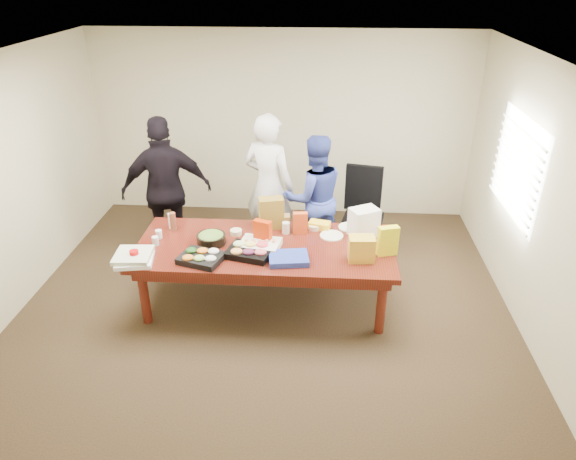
# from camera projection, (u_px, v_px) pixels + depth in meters

# --- Properties ---
(floor) EXTENTS (5.50, 5.00, 0.02)m
(floor) POSITION_uv_depth(u_px,v_px,m) (266.00, 303.00, 5.98)
(floor) COLOR #47301E
(floor) RESTS_ON ground
(ceiling) EXTENTS (5.50, 5.00, 0.02)m
(ceiling) POSITION_uv_depth(u_px,v_px,m) (260.00, 58.00, 4.71)
(ceiling) COLOR white
(ceiling) RESTS_ON wall_back
(wall_back) EXTENTS (5.50, 0.04, 2.70)m
(wall_back) POSITION_uv_depth(u_px,v_px,m) (283.00, 126.00, 7.55)
(wall_back) COLOR beige
(wall_back) RESTS_ON floor
(wall_front) EXTENTS (5.50, 0.04, 2.70)m
(wall_front) POSITION_uv_depth(u_px,v_px,m) (218.00, 361.00, 3.14)
(wall_front) COLOR beige
(wall_front) RESTS_ON floor
(wall_left) EXTENTS (0.04, 5.00, 2.70)m
(wall_left) POSITION_uv_depth(u_px,v_px,m) (8.00, 188.00, 5.51)
(wall_left) COLOR beige
(wall_left) RESTS_ON floor
(wall_right) EXTENTS (0.04, 5.00, 2.70)m
(wall_right) POSITION_uv_depth(u_px,v_px,m) (537.00, 202.00, 5.18)
(wall_right) COLOR beige
(wall_right) RESTS_ON floor
(window_panel) EXTENTS (0.03, 1.40, 1.10)m
(window_panel) POSITION_uv_depth(u_px,v_px,m) (517.00, 167.00, 5.64)
(window_panel) COLOR white
(window_panel) RESTS_ON wall_right
(window_blinds) EXTENTS (0.04, 1.36, 1.00)m
(window_blinds) POSITION_uv_depth(u_px,v_px,m) (513.00, 167.00, 5.64)
(window_blinds) COLOR beige
(window_blinds) RESTS_ON wall_right
(conference_table) EXTENTS (2.80, 1.20, 0.75)m
(conference_table) POSITION_uv_depth(u_px,v_px,m) (266.00, 274.00, 5.80)
(conference_table) COLOR #4C1C0F
(conference_table) RESTS_ON floor
(office_chair) EXTENTS (0.68, 0.68, 1.13)m
(office_chair) POSITION_uv_depth(u_px,v_px,m) (363.00, 217.00, 6.65)
(office_chair) COLOR black
(office_chair) RESTS_ON floor
(person_center) EXTENTS (0.81, 0.69, 1.89)m
(person_center) POSITION_uv_depth(u_px,v_px,m) (269.00, 186.00, 6.59)
(person_center) COLOR white
(person_center) RESTS_ON floor
(person_right) EXTENTS (0.95, 0.83, 1.65)m
(person_right) POSITION_uv_depth(u_px,v_px,m) (314.00, 198.00, 6.56)
(person_right) COLOR #31419A
(person_right) RESTS_ON floor
(person_left) EXTENTS (1.19, 0.75, 1.89)m
(person_left) POSITION_uv_depth(u_px,v_px,m) (167.00, 190.00, 6.48)
(person_left) COLOR black
(person_left) RESTS_ON floor
(veggie_tray) EXTENTS (0.50, 0.44, 0.06)m
(veggie_tray) POSITION_uv_depth(u_px,v_px,m) (201.00, 258.00, 5.32)
(veggie_tray) COLOR black
(veggie_tray) RESTS_ON conference_table
(fruit_tray) EXTENTS (0.53, 0.46, 0.07)m
(fruit_tray) POSITION_uv_depth(u_px,v_px,m) (250.00, 252.00, 5.43)
(fruit_tray) COLOR black
(fruit_tray) RESTS_ON conference_table
(sheet_cake) EXTENTS (0.47, 0.38, 0.07)m
(sheet_cake) POSITION_uv_depth(u_px,v_px,m) (260.00, 245.00, 5.56)
(sheet_cake) COLOR silver
(sheet_cake) RESTS_ON conference_table
(salad_bowl) EXTENTS (0.36, 0.36, 0.10)m
(salad_bowl) POSITION_uv_depth(u_px,v_px,m) (211.00, 239.00, 5.64)
(salad_bowl) COLOR black
(salad_bowl) RESTS_ON conference_table
(chip_bag_blue) EXTENTS (0.44, 0.36, 0.06)m
(chip_bag_blue) POSITION_uv_depth(u_px,v_px,m) (289.00, 258.00, 5.32)
(chip_bag_blue) COLOR #2438A2
(chip_bag_blue) RESTS_ON conference_table
(chip_bag_red) EXTENTS (0.21, 0.14, 0.28)m
(chip_bag_red) POSITION_uv_depth(u_px,v_px,m) (263.00, 233.00, 5.59)
(chip_bag_red) COLOR #AD2A05
(chip_bag_red) RESTS_ON conference_table
(chip_bag_yellow) EXTENTS (0.23, 0.14, 0.32)m
(chip_bag_yellow) POSITION_uv_depth(u_px,v_px,m) (388.00, 241.00, 5.38)
(chip_bag_yellow) COLOR yellow
(chip_bag_yellow) RESTS_ON conference_table
(chip_bag_orange) EXTENTS (0.17, 0.09, 0.25)m
(chip_bag_orange) POSITION_uv_depth(u_px,v_px,m) (300.00, 223.00, 5.82)
(chip_bag_orange) COLOR #D14A1C
(chip_bag_orange) RESTS_ON conference_table
(mayo_jar) EXTENTS (0.11, 0.11, 0.13)m
(mayo_jar) POSITION_uv_depth(u_px,v_px,m) (286.00, 228.00, 5.85)
(mayo_jar) COLOR silver
(mayo_jar) RESTS_ON conference_table
(mustard_bottle) EXTENTS (0.07, 0.07, 0.19)m
(mustard_bottle) POSITION_uv_depth(u_px,v_px,m) (296.00, 222.00, 5.91)
(mustard_bottle) COLOR yellow
(mustard_bottle) RESTS_ON conference_table
(dressing_bottle) EXTENTS (0.08, 0.08, 0.22)m
(dressing_bottle) POSITION_uv_depth(u_px,v_px,m) (173.00, 221.00, 5.90)
(dressing_bottle) COLOR brown
(dressing_bottle) RESTS_ON conference_table
(ranch_bottle) EXTENTS (0.08, 0.08, 0.19)m
(ranch_bottle) POSITION_uv_depth(u_px,v_px,m) (171.00, 221.00, 5.94)
(ranch_bottle) COLOR white
(ranch_bottle) RESTS_ON conference_table
(banana_bunch) EXTENTS (0.27, 0.20, 0.08)m
(banana_bunch) POSITION_uv_depth(u_px,v_px,m) (319.00, 225.00, 5.97)
(banana_bunch) COLOR yellow
(banana_bunch) RESTS_ON conference_table
(bread_loaf) EXTENTS (0.29, 0.14, 0.11)m
(bread_loaf) POSITION_uv_depth(u_px,v_px,m) (278.00, 220.00, 6.05)
(bread_loaf) COLOR #A57D40
(bread_loaf) RESTS_ON conference_table
(kraft_bag) EXTENTS (0.31, 0.22, 0.37)m
(kraft_bag) POSITION_uv_depth(u_px,v_px,m) (271.00, 213.00, 5.92)
(kraft_bag) COLOR olive
(kraft_bag) RESTS_ON conference_table
(red_cup) EXTENTS (0.10, 0.10, 0.12)m
(red_cup) POSITION_uv_depth(u_px,v_px,m) (134.00, 256.00, 5.30)
(red_cup) COLOR #B6090A
(red_cup) RESTS_ON conference_table
(clear_cup_a) EXTENTS (0.09, 0.09, 0.10)m
(clear_cup_a) POSITION_uv_depth(u_px,v_px,m) (155.00, 241.00, 5.61)
(clear_cup_a) COLOR silver
(clear_cup_a) RESTS_ON conference_table
(clear_cup_b) EXTENTS (0.07, 0.07, 0.10)m
(clear_cup_b) POSITION_uv_depth(u_px,v_px,m) (159.00, 234.00, 5.75)
(clear_cup_b) COLOR white
(clear_cup_b) RESTS_ON conference_table
(pizza_box_lower) EXTENTS (0.43, 0.43, 0.04)m
(pizza_box_lower) POSITION_uv_depth(u_px,v_px,m) (135.00, 259.00, 5.32)
(pizza_box_lower) COLOR white
(pizza_box_lower) RESTS_ON conference_table
(pizza_box_upper) EXTENTS (0.39, 0.39, 0.04)m
(pizza_box_upper) POSITION_uv_depth(u_px,v_px,m) (133.00, 255.00, 5.31)
(pizza_box_upper) COLOR beige
(pizza_box_upper) RESTS_ON pizza_box_lower
(plate_a) EXTENTS (0.30, 0.30, 0.02)m
(plate_a) POSITION_uv_depth(u_px,v_px,m) (332.00, 236.00, 5.81)
(plate_a) COLOR white
(plate_a) RESTS_ON conference_table
(plate_b) EXTENTS (0.31, 0.31, 0.02)m
(plate_b) POSITION_uv_depth(u_px,v_px,m) (349.00, 227.00, 5.99)
(plate_b) COLOR white
(plate_b) RESTS_ON conference_table
(dip_bowl_a) EXTENTS (0.17, 0.17, 0.05)m
(dip_bowl_a) POSITION_uv_depth(u_px,v_px,m) (314.00, 227.00, 5.95)
(dip_bowl_a) COLOR #F0E2CD
(dip_bowl_a) RESTS_ON conference_table
(dip_bowl_b) EXTENTS (0.14, 0.14, 0.05)m
(dip_bowl_b) POSITION_uv_depth(u_px,v_px,m) (236.00, 232.00, 5.84)
(dip_bowl_b) COLOR beige
(dip_bowl_b) RESTS_ON conference_table
(grocery_bag_white) EXTENTS (0.37, 0.33, 0.32)m
(grocery_bag_white) POSITION_uv_depth(u_px,v_px,m) (364.00, 222.00, 5.76)
(grocery_bag_white) COLOR white
(grocery_bag_white) RESTS_ON conference_table
(grocery_bag_yellow) EXTENTS (0.27, 0.20, 0.26)m
(grocery_bag_yellow) POSITION_uv_depth(u_px,v_px,m) (361.00, 249.00, 5.29)
(grocery_bag_yellow) COLOR gold
(grocery_bag_yellow) RESTS_ON conference_table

